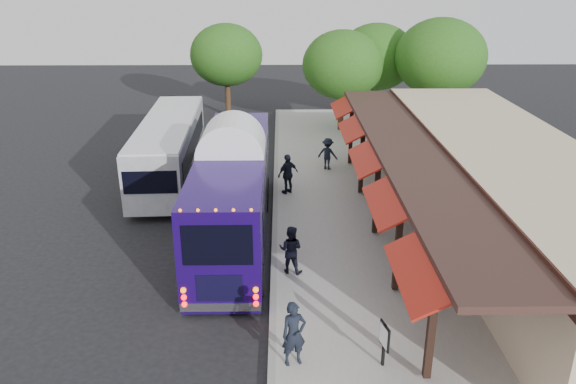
% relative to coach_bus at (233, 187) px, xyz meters
% --- Properties ---
extents(ground, '(90.00, 90.00, 0.00)m').
position_rel_coach_bus_xyz_m(ground, '(1.45, -4.33, -1.92)').
color(ground, black).
rests_on(ground, ground).
extents(sidewalk, '(10.00, 40.00, 0.15)m').
position_rel_coach_bus_xyz_m(sidewalk, '(6.45, -0.33, -1.85)').
color(sidewalk, '#9E9B93').
rests_on(sidewalk, ground).
extents(curb, '(0.20, 40.00, 0.16)m').
position_rel_coach_bus_xyz_m(curb, '(1.50, -0.33, -1.85)').
color(curb, gray).
rests_on(curb, ground).
extents(station_shelter, '(8.15, 20.00, 3.60)m').
position_rel_coach_bus_xyz_m(station_shelter, '(9.83, -0.33, -0.08)').
color(station_shelter, tan).
rests_on(station_shelter, ground).
extents(coach_bus, '(2.42, 11.25, 3.58)m').
position_rel_coach_bus_xyz_m(coach_bus, '(0.00, 0.00, 0.00)').
color(coach_bus, '#1B0651').
rests_on(coach_bus, ground).
extents(city_bus, '(2.78, 10.71, 2.85)m').
position_rel_coach_bus_xyz_m(city_bus, '(-3.51, 6.25, -0.35)').
color(city_bus, gray).
rests_on(city_bus, ground).
extents(ped_a, '(0.72, 0.59, 1.72)m').
position_rel_coach_bus_xyz_m(ped_a, '(2.05, -7.69, -0.91)').
color(ped_a, black).
rests_on(ped_a, sidewalk).
extents(ped_b, '(0.93, 0.81, 1.62)m').
position_rel_coach_bus_xyz_m(ped_b, '(2.05, -3.13, -0.96)').
color(ped_b, black).
rests_on(ped_b, sidewalk).
extents(ped_c, '(1.10, 0.97, 1.78)m').
position_rel_coach_bus_xyz_m(ped_c, '(2.05, 3.83, -0.88)').
color(ped_c, black).
rests_on(ped_c, sidewalk).
extents(ped_d, '(1.16, 0.95, 1.57)m').
position_rel_coach_bus_xyz_m(ped_d, '(4.04, 7.01, -0.99)').
color(ped_d, black).
rests_on(ped_d, sidewalk).
extents(sign_board, '(0.18, 0.54, 1.19)m').
position_rel_coach_bus_xyz_m(sign_board, '(4.26, -7.82, -0.96)').
color(sign_board, black).
rests_on(sign_board, sidewalk).
extents(tree_left, '(4.78, 4.78, 6.12)m').
position_rel_coach_bus_xyz_m(tree_left, '(5.42, 14.41, 2.16)').
color(tree_left, '#382314').
rests_on(tree_left, ground).
extents(tree_mid, '(4.91, 4.91, 6.29)m').
position_rel_coach_bus_xyz_m(tree_mid, '(7.82, 16.79, 2.27)').
color(tree_mid, '#382314').
rests_on(tree_mid, ground).
extents(tree_right, '(5.33, 5.33, 6.83)m').
position_rel_coach_bus_xyz_m(tree_right, '(11.13, 14.13, 2.63)').
color(tree_right, '#382314').
rests_on(tree_right, ground).
extents(tree_far, '(4.79, 4.79, 6.13)m').
position_rel_coach_bus_xyz_m(tree_far, '(-1.84, 18.60, 2.16)').
color(tree_far, '#382314').
rests_on(tree_far, ground).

